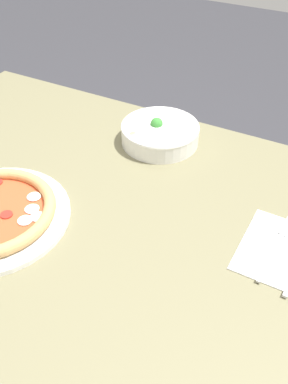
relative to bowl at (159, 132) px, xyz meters
name	(u,v)px	position (x,y,z in m)	size (l,w,h in m)	color
ground_plane	(115,373)	(0.00, -0.29, -0.78)	(8.00, 8.00, 0.00)	#333338
dining_table	(103,238)	(0.00, -0.29, -0.13)	(1.35, 0.88, 0.75)	#706B4C
bowl	(159,132)	(0.00, 0.00, 0.00)	(0.21, 0.21, 0.07)	white
fork	(275,248)	(0.38, -0.24, -0.02)	(0.02, 0.20, 0.00)	silver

